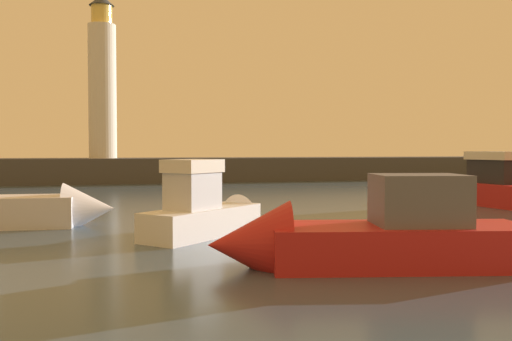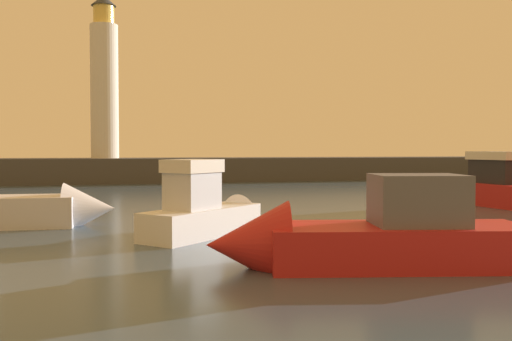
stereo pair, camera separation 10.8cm
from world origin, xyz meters
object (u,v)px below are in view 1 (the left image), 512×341
Objects in this scene: motorboat_0 at (212,211)px; motorboat_3 at (354,238)px; lighthouse at (102,81)px; motorboat_2 at (2,202)px.

motorboat_0 is 0.66× the size of motorboat_3.
lighthouse is 1.73× the size of motorboat_3.
lighthouse is 28.80m from motorboat_2.
motorboat_0 is 0.66× the size of motorboat_2.
motorboat_3 is at bearing -46.85° from motorboat_2.
motorboat_0 is at bearing -27.93° from motorboat_2.
motorboat_2 is at bearing 152.07° from motorboat_0.
lighthouse is 32.27m from motorboat_0.
motorboat_0 is 6.44m from motorboat_3.
motorboat_3 is at bearing -81.94° from lighthouse.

